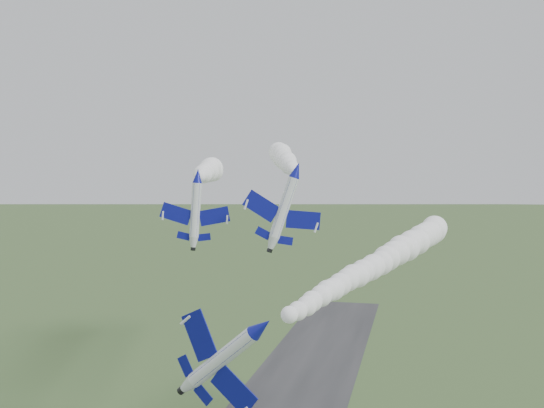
% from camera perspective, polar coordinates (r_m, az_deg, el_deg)
% --- Properties ---
extents(jet_lead, '(7.51, 13.35, 8.65)m').
position_cam_1_polar(jet_lead, '(57.76, -1.02, -11.50)').
color(jet_lead, white).
extents(smoke_trail_jet_lead, '(18.21, 56.33, 4.43)m').
position_cam_1_polar(smoke_trail_jet_lead, '(86.01, 10.32, -5.29)').
color(smoke_trail_jet_lead, white).
extents(jet_pair_left, '(9.97, 11.61, 2.95)m').
position_cam_1_polar(jet_pair_left, '(87.43, -7.01, 2.67)').
color(jet_pair_left, white).
extents(smoke_trail_jet_pair_left, '(24.03, 64.61, 5.38)m').
position_cam_1_polar(smoke_trail_jet_pair_left, '(122.88, -6.11, 3.05)').
color(smoke_trail_jet_pair_left, white).
extents(jet_pair_right, '(10.72, 13.10, 4.33)m').
position_cam_1_polar(jet_pair_right, '(84.54, 2.34, 3.23)').
color(jet_pair_right, white).
extents(smoke_trail_jet_pair_right, '(25.51, 69.47, 5.06)m').
position_cam_1_polar(smoke_trail_jet_pair_right, '(123.45, 1.17, 4.24)').
color(smoke_trail_jet_pair_right, white).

